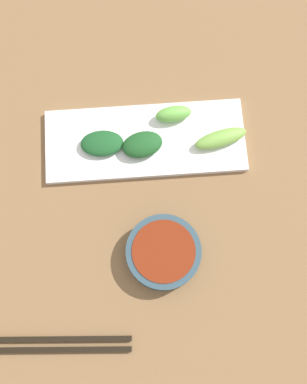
# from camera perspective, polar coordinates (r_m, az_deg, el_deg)

# --- Properties ---
(tabletop) EXTENTS (2.10, 2.10, 0.02)m
(tabletop) POSITION_cam_1_polar(r_m,az_deg,el_deg) (0.85, -0.64, 1.27)
(tabletop) COLOR brown
(tabletop) RESTS_ON ground
(sauce_bowl) EXTENTS (0.12, 0.12, 0.03)m
(sauce_bowl) POSITION_cam_1_polar(r_m,az_deg,el_deg) (0.80, 1.17, -7.04)
(sauce_bowl) COLOR #2E4854
(sauce_bowl) RESTS_ON tabletop
(serving_plate) EXTENTS (0.13, 0.35, 0.01)m
(serving_plate) POSITION_cam_1_polar(r_m,az_deg,el_deg) (0.86, -1.08, 5.96)
(serving_plate) COLOR white
(serving_plate) RESTS_ON tabletop
(broccoli_leafy_0) EXTENTS (0.06, 0.08, 0.03)m
(broccoli_leafy_0) POSITION_cam_1_polar(r_m,az_deg,el_deg) (0.84, -1.32, 5.55)
(broccoli_leafy_0) COLOR #1D5422
(broccoli_leafy_0) RESTS_ON serving_plate
(broccoli_stalk_1) EXTENTS (0.03, 0.06, 0.03)m
(broccoli_stalk_1) POSITION_cam_1_polar(r_m,az_deg,el_deg) (0.86, 2.34, 9.07)
(broccoli_stalk_1) COLOR #6BBB49
(broccoli_stalk_1) RESTS_ON serving_plate
(broccoli_leafy_2) EXTENTS (0.05, 0.07, 0.02)m
(broccoli_leafy_2) POSITION_cam_1_polar(r_m,az_deg,el_deg) (0.84, -6.03, 5.65)
(broccoli_leafy_2) COLOR #1B5324
(broccoli_leafy_2) RESTS_ON serving_plate
(broccoli_stalk_3) EXTENTS (0.05, 0.10, 0.02)m
(broccoli_stalk_3) POSITION_cam_1_polar(r_m,az_deg,el_deg) (0.85, 7.84, 6.21)
(broccoli_stalk_3) COLOR #7AB347
(broccoli_stalk_3) RESTS_ON serving_plate
(chopsticks) EXTENTS (0.04, 0.23, 0.01)m
(chopsticks) POSITION_cam_1_polar(r_m,az_deg,el_deg) (0.82, -10.97, -17.03)
(chopsticks) COLOR black
(chopsticks) RESTS_ON tabletop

